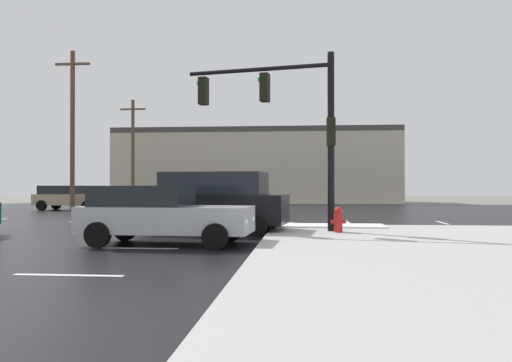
# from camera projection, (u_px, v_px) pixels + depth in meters

# --- Properties ---
(ground_plane) EXTENTS (120.00, 120.00, 0.00)m
(ground_plane) POSITION_uv_depth(u_px,v_px,m) (210.00, 222.00, 23.19)
(ground_plane) COLOR slate
(road_asphalt) EXTENTS (44.00, 44.00, 0.02)m
(road_asphalt) POSITION_uv_depth(u_px,v_px,m) (210.00, 222.00, 23.19)
(road_asphalt) COLOR black
(road_asphalt) RESTS_ON ground_plane
(snow_strip_curbside) EXTENTS (4.00, 1.60, 0.06)m
(snow_strip_curbside) POSITION_uv_depth(u_px,v_px,m) (328.00, 226.00, 18.76)
(snow_strip_curbside) COLOR white
(snow_strip_curbside) RESTS_ON sidewalk_corner
(lane_markings) EXTENTS (36.15, 36.15, 0.01)m
(lane_markings) POSITION_uv_depth(u_px,v_px,m) (233.00, 224.00, 21.71)
(lane_markings) COLOR silver
(lane_markings) RESTS_ON road_asphalt
(traffic_signal_mast) EXTENTS (4.99, 1.31, 5.78)m
(traffic_signal_mast) POSITION_uv_depth(u_px,v_px,m) (289.00, 113.00, 17.35)
(traffic_signal_mast) COLOR black
(traffic_signal_mast) RESTS_ON sidewalk_corner
(fire_hydrant) EXTENTS (0.48, 0.26, 0.79)m
(fire_hydrant) POSITION_uv_depth(u_px,v_px,m) (338.00, 220.00, 16.44)
(fire_hydrant) COLOR red
(fire_hydrant) RESTS_ON sidewalk_corner
(strip_building_background) EXTENTS (26.28, 8.00, 6.89)m
(strip_building_background) POSITION_uv_depth(u_px,v_px,m) (257.00, 166.00, 50.54)
(strip_building_background) COLOR #BCB29E
(strip_building_background) RESTS_ON ground_plane
(sedan_silver) EXTENTS (4.61, 2.22, 1.58)m
(sedan_silver) POSITION_uv_depth(u_px,v_px,m) (160.00, 214.00, 14.03)
(sedan_silver) COLOR #B7BABF
(sedan_silver) RESTS_ON road_asphalt
(suv_black) EXTENTS (4.98, 2.57, 2.03)m
(suv_black) POSITION_uv_depth(u_px,v_px,m) (214.00, 201.00, 17.53)
(suv_black) COLOR black
(suv_black) RESTS_ON road_asphalt
(suv_navy) EXTENTS (2.24, 4.87, 2.03)m
(suv_navy) POSITION_uv_depth(u_px,v_px,m) (240.00, 195.00, 28.13)
(suv_navy) COLOR #141E47
(suv_navy) RESTS_ON road_asphalt
(sedan_blue) EXTENTS (4.62, 2.23, 1.58)m
(sedan_blue) POSITION_uv_depth(u_px,v_px,m) (241.00, 197.00, 34.11)
(sedan_blue) COLOR navy
(sedan_blue) RESTS_ON road_asphalt
(sedan_red) EXTENTS (2.06, 4.56, 1.58)m
(sedan_red) POSITION_uv_depth(u_px,v_px,m) (179.00, 203.00, 22.92)
(sedan_red) COLOR #B21919
(sedan_red) RESTS_ON road_asphalt
(sedan_tan) EXTENTS (4.61, 2.20, 1.58)m
(sedan_tan) POSITION_uv_depth(u_px,v_px,m) (69.00, 197.00, 33.87)
(sedan_tan) COLOR tan
(sedan_tan) RESTS_ON road_asphalt
(utility_pole_far) EXTENTS (2.20, 0.28, 9.91)m
(utility_pole_far) POSITION_uv_depth(u_px,v_px,m) (72.00, 128.00, 32.36)
(utility_pole_far) COLOR brown
(utility_pole_far) RESTS_ON ground_plane
(utility_pole_distant) EXTENTS (2.20, 0.28, 8.96)m
(utility_pole_distant) POSITION_uv_depth(u_px,v_px,m) (133.00, 150.00, 44.99)
(utility_pole_distant) COLOR brown
(utility_pole_distant) RESTS_ON ground_plane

